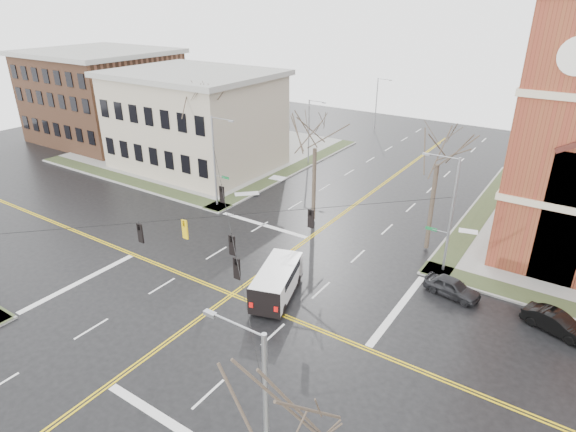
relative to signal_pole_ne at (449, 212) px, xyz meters
The scene contains 18 objects.
ground 16.88m from the signal_pole_ne, 134.55° to the right, with size 120.00×120.00×0.00m, color black.
sidewalks 16.86m from the signal_pole_ne, 134.55° to the right, with size 80.00×80.00×0.17m.
road_markings 16.88m from the signal_pole_ne, 134.55° to the right, with size 100.00×100.00×0.01m.
civic_building_a 34.39m from the signal_pole_ne, 165.69° to the left, with size 18.00×14.00×11.00m, color tan.
civic_building_b 54.36m from the signal_pole_ne, 168.86° to the left, with size 18.00×16.00×12.00m, color brown.
signal_pole_ne is the anchor object (origin of this frame).
signal_pole_nw 22.64m from the signal_pole_ne, behind, with size 2.75×0.22×9.00m.
signal_pole_se 23.00m from the signal_pole_ne, 90.00° to the right, with size 2.75×0.22×9.00m.
span_wires 16.19m from the signal_pole_ne, 134.55° to the right, with size 23.02×23.02×0.03m.
traffic_signals 16.63m from the signal_pole_ne, 132.94° to the right, with size 8.21×8.26×1.30m.
streetlight_north_a 27.48m from the signal_pole_ne, 143.10° to the left, with size 2.30×0.20×8.00m.
streetlight_north_b 42.61m from the signal_pole_ne, 121.05° to the left, with size 2.30×0.20×8.00m.
cargo_van 13.45m from the signal_pole_ne, 131.57° to the right, with size 3.93×6.24×2.22m.
parked_car_a 5.45m from the signal_pole_ne, 60.06° to the right, with size 1.59×3.95×1.34m, color black.
parked_car_b 9.96m from the signal_pole_ne, 21.98° to the right, with size 1.41×4.04×1.33m, color black.
tree_nw_far 26.58m from the signal_pole_ne, behind, with size 4.00×4.00×12.31m.
tree_nw_near 13.41m from the signal_pole_ne, 169.44° to the left, with size 4.00×4.00×10.35m.
tree_ne 4.59m from the signal_pole_ne, 127.07° to the left, with size 4.00×4.00×10.95m.
Camera 1 is at (19.30, -21.77, 19.35)m, focal length 30.00 mm.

